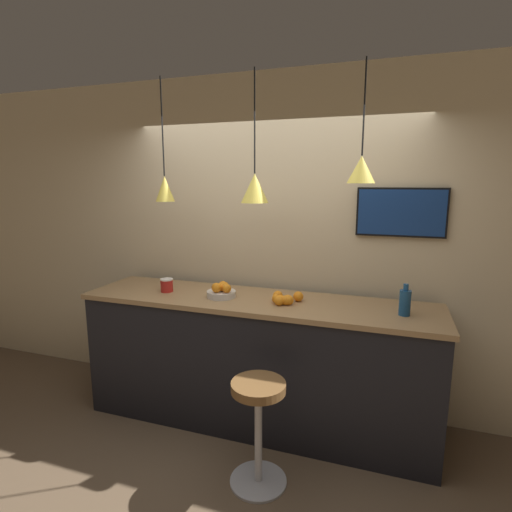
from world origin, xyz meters
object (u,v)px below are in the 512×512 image
Objects in this scene: bar_stool at (258,415)px; mounted_tv at (401,212)px; spread_jar at (167,285)px; fruit_bowl at (222,291)px; juice_bottle at (405,302)px.

mounted_tv is at bearing 52.73° from bar_stool.
mounted_tv reaches higher than spread_jar.
spread_jar is (-1.03, 0.63, 0.63)m from bar_stool.
fruit_bowl reaches higher than spread_jar.
bar_stool is at bearing -144.11° from juice_bottle.
mounted_tv is (1.34, 0.44, 0.64)m from fruit_bowl.
spread_jar is at bearing 179.68° from fruit_bowl.
juice_bottle reaches higher than fruit_bowl.
fruit_bowl is 1.40m from juice_bottle.
bar_stool is 1.85m from mounted_tv.
mounted_tv is at bearing 97.20° from juice_bottle.
fruit_bowl is 0.51m from spread_jar.
bar_stool is 1.36m from spread_jar.
juice_bottle is (1.40, 0.00, 0.05)m from fruit_bowl.
bar_stool is at bearing -127.27° from mounted_tv.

